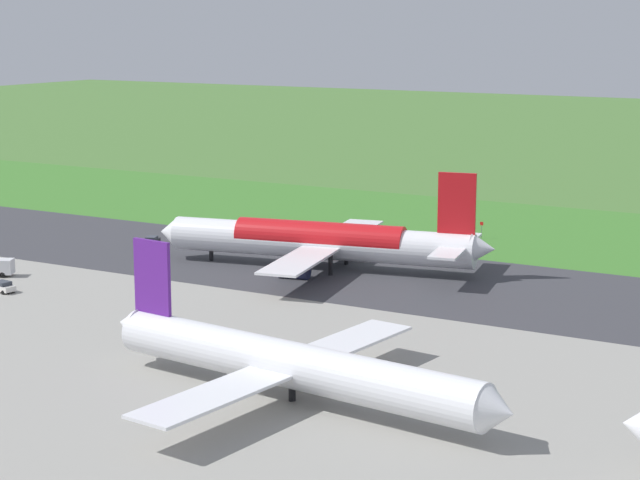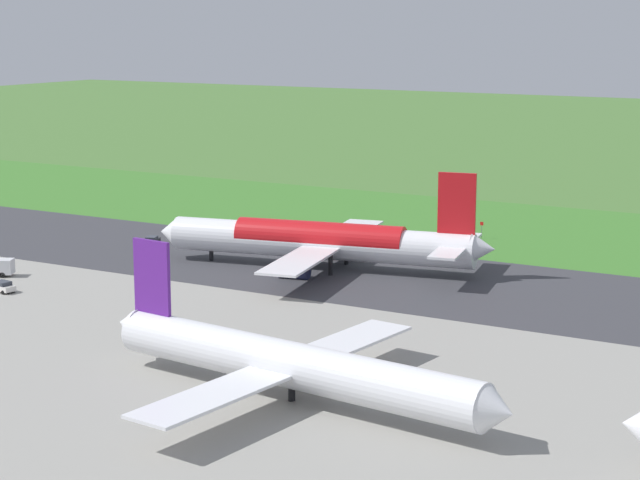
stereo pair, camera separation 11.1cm
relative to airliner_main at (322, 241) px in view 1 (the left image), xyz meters
name	(u,v)px [view 1 (the left image)]	position (x,y,z in m)	size (l,w,h in m)	color
ground_plane	(352,273)	(-5.27, 0.07, -4.35)	(800.00, 800.00, 0.00)	#477233
runway_asphalt	(352,272)	(-5.27, 0.07, -4.32)	(600.00, 36.28, 0.06)	#38383D
apron_concrete	(109,372)	(-5.27, 56.34, -4.33)	(440.00, 110.00, 0.05)	gray
grass_verge_foreground	(443,236)	(-5.27, -34.09, -4.33)	(600.00, 80.00, 0.04)	#3C782B
airliner_main	(322,241)	(0.00, 0.00, 0.00)	(53.84, 44.33, 15.88)	white
airliner_parked_mid	(290,363)	(-27.30, 54.60, -0.44)	(49.05, 40.23, 14.32)	white
service_car_followme	(2,286)	(31.61, 35.51, -3.51)	(4.42, 2.41, 1.62)	silver
service_car_ops	(152,241)	(33.98, -1.32, -3.51)	(3.20, 4.57, 1.62)	black
no_stopping_sign	(482,229)	(-12.16, -34.88, -2.61)	(0.60, 0.10, 2.97)	slate
traffic_cone_orange	(469,234)	(-9.14, -36.38, -4.08)	(0.40, 0.40, 0.55)	orange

